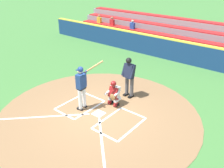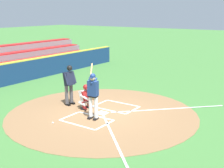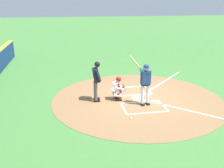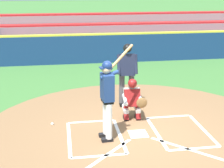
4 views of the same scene
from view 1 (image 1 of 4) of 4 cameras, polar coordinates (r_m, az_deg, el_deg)
ground_plane at (r=9.85m, az=-3.14°, el=-6.96°), size 120.00×120.00×0.00m
dirt_circle at (r=9.84m, az=-3.14°, el=-6.93°), size 8.00×8.00×0.01m
home_plate_and_chalk at (r=9.32m, az=-6.77°, el=-9.15°), size 7.93×4.91×0.01m
batter at (r=9.70m, az=-7.09°, el=-0.21°), size 0.89×0.80×2.13m
catcher at (r=10.12m, az=0.44°, el=-2.05°), size 0.59×0.62×1.13m
plate_umpire at (r=10.61m, az=4.01°, el=2.21°), size 0.60×0.45×1.86m
baseball at (r=11.61m, az=-7.94°, el=-1.49°), size 0.07×0.07×0.07m
backstop_wall at (r=15.43m, az=15.76°, el=7.32°), size 22.00×0.36×1.31m
bleacher_stand at (r=17.84m, az=19.38°, el=9.49°), size 20.00×3.40×1.88m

